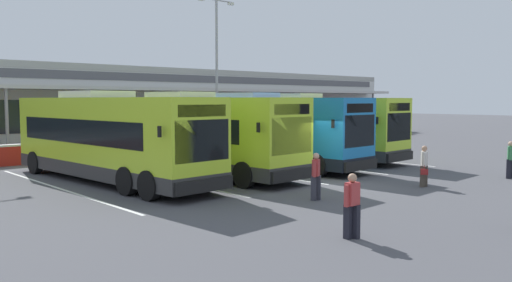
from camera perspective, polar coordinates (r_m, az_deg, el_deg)
The scene contains 17 objects.
ground_plane at distance 21.61m, azimuth 6.89°, elevation -4.59°, with size 200.00×200.00×0.00m, color #4C4C51.
terminal_building at distance 43.94m, azimuth -20.67°, elevation 3.72°, with size 70.00×13.00×6.00m.
red_barrier_wall at distance 32.84m, azimuth -12.58°, elevation -0.57°, with size 60.00×0.40×1.10m.
coach_bus_leftmost at distance 22.45m, azimuth -15.72°, elevation 0.20°, with size 3.49×12.28×3.78m.
coach_bus_left_centre at distance 24.30m, azimuth -6.92°, elevation 0.66°, with size 3.49×12.28×3.78m.
coach_bus_centre at distance 27.04m, azimuth 0.50°, elevation 1.08°, with size 3.49×12.28×3.78m.
coach_bus_right_centre at distance 30.58m, azimuth 5.43°, elevation 1.46°, with size 3.49×12.28×3.78m.
bay_stripe_far_west at distance 21.68m, azimuth -20.80°, elevation -4.82°, with size 0.14×13.00×0.01m, color silver.
bay_stripe_west at distance 23.51m, azimuth -11.20°, elevation -3.90°, with size 0.14×13.00×0.01m, color silver.
bay_stripe_mid_west at distance 25.89m, azimuth -3.20°, elevation -3.04°, with size 0.14×13.00×0.01m, color silver.
bay_stripe_centre at distance 28.70m, azimuth 3.34°, elevation -2.30°, with size 0.14×13.00×0.01m, color silver.
bay_stripe_mid_east at distance 31.81m, azimuth 8.65°, elevation -1.67°, with size 0.14×13.00×0.01m, color silver.
pedestrian_with_handbag at distance 21.49m, azimuth 17.87°, elevation -2.52°, with size 0.62×0.51×1.62m.
pedestrian_in_dark_coat at distance 13.09m, azimuth 10.44°, elevation -6.74°, with size 0.53×0.30×1.62m.
pedestrian_child at distance 17.86m, azimuth 6.56°, elevation -3.67°, with size 0.51×0.36×1.62m.
pedestrian_near_bin at distance 25.15m, azimuth 26.00°, elevation -1.72°, with size 0.52×0.35×1.62m.
lamp_post_centre at distance 39.96m, azimuth -4.31°, elevation 8.65°, with size 3.24×0.28×11.00m.
Camera 1 is at (-16.13, -13.96, 3.42)m, focal length 36.65 mm.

